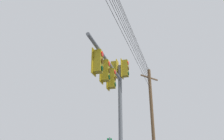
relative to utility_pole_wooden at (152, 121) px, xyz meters
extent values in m
cylinder|color=slate|center=(1.81, 10.91, -2.30)|extent=(0.20, 0.20, 6.45)
cylinder|color=slate|center=(2.12, 13.14, 0.17)|extent=(0.75, 4.49, 0.14)
cube|color=olive|center=(1.52, 10.95, 0.72)|extent=(0.34, 0.34, 0.90)
cube|color=#B29319|center=(1.69, 10.92, 0.72)|extent=(0.10, 0.44, 1.04)
cylinder|color=red|center=(1.35, 10.97, 1.02)|extent=(0.06, 0.20, 0.20)
cylinder|color=#3C2703|center=(1.35, 10.97, 0.72)|extent=(0.06, 0.20, 0.20)
cylinder|color=black|center=(1.35, 10.97, 0.42)|extent=(0.06, 0.20, 0.20)
cube|color=olive|center=(2.11, 10.87, 0.72)|extent=(0.34, 0.34, 0.90)
cube|color=#B29319|center=(1.94, 10.89, 0.72)|extent=(0.10, 0.44, 1.04)
cylinder|color=red|center=(2.28, 10.84, 1.02)|extent=(0.06, 0.20, 0.20)
cylinder|color=#3C2703|center=(2.28, 10.84, 0.72)|extent=(0.06, 0.20, 0.20)
cylinder|color=black|center=(2.28, 10.84, 0.42)|extent=(0.06, 0.20, 0.20)
cube|color=olive|center=(2.02, 12.42, -0.38)|extent=(0.33, 0.33, 0.90)
cube|color=#B29319|center=(2.19, 12.40, -0.38)|extent=(0.09, 0.44, 1.04)
cylinder|color=red|center=(1.86, 12.44, -0.08)|extent=(0.05, 0.20, 0.20)
cylinder|color=#3C2703|center=(1.86, 12.44, -0.38)|extent=(0.05, 0.20, 0.20)
cylinder|color=black|center=(1.86, 12.44, -0.68)|extent=(0.05, 0.20, 0.20)
cube|color=olive|center=(2.15, 13.34, -0.38)|extent=(0.33, 0.33, 0.90)
cube|color=#B29319|center=(2.32, 13.32, -0.38)|extent=(0.08, 0.44, 1.04)
cylinder|color=red|center=(1.98, 13.36, -0.08)|extent=(0.05, 0.20, 0.20)
cylinder|color=#3C2703|center=(1.98, 13.36, -0.38)|extent=(0.05, 0.20, 0.20)
cylinder|color=black|center=(1.98, 13.36, -0.68)|extent=(0.05, 0.20, 0.20)
cube|color=olive|center=(2.27, 14.26, -0.38)|extent=(0.34, 0.34, 0.90)
cube|color=#B29319|center=(2.44, 14.23, -0.38)|extent=(0.11, 0.44, 1.04)
cylinder|color=red|center=(2.11, 14.28, -0.08)|extent=(0.06, 0.20, 0.20)
cylinder|color=#3C2703|center=(2.11, 14.28, -0.38)|extent=(0.06, 0.20, 0.20)
cylinder|color=black|center=(2.11, 14.28, -0.68)|extent=(0.06, 0.20, 0.20)
cylinder|color=brown|center=(0.00, 0.00, -0.14)|extent=(0.31, 0.31, 10.76)
cube|color=brown|center=(0.00, 0.00, 4.36)|extent=(1.74, 1.78, 0.12)
cylinder|color=black|center=(2.00, 12.00, 3.41)|extent=(4.02, 24.00, 0.36)
cylinder|color=black|center=(2.00, 12.00, 3.87)|extent=(4.02, 24.00, 0.36)
cylinder|color=black|center=(2.00, 12.00, 4.23)|extent=(4.02, 24.00, 0.36)
camera|label=1|loc=(0.60, 22.01, -4.15)|focal=36.97mm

